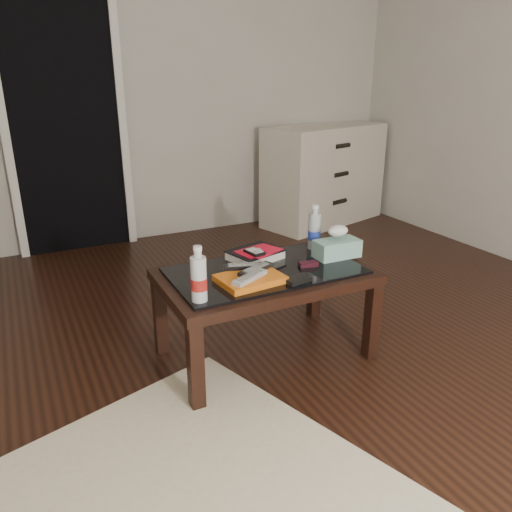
{
  "coord_description": "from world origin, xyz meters",
  "views": [
    {
      "loc": [
        -0.84,
        -1.63,
        1.35
      ],
      "look_at": [
        0.13,
        0.31,
        0.55
      ],
      "focal_mm": 35.0,
      "sensor_mm": 36.0,
      "label": 1
    }
  ],
  "objects_px": {
    "dresser": "(324,175)",
    "tissue_box": "(337,248)",
    "water_bottle_right": "(314,227)",
    "textbook": "(255,255)",
    "coffee_table": "(265,282)",
    "water_bottle_left": "(199,274)"
  },
  "relations": [
    {
      "from": "dresser",
      "to": "tissue_box",
      "type": "height_order",
      "value": "dresser"
    },
    {
      "from": "water_bottle_right",
      "to": "tissue_box",
      "type": "height_order",
      "value": "water_bottle_right"
    },
    {
      "from": "dresser",
      "to": "textbook",
      "type": "relative_size",
      "value": 5.16
    },
    {
      "from": "coffee_table",
      "to": "water_bottle_left",
      "type": "distance_m",
      "value": 0.48
    },
    {
      "from": "dresser",
      "to": "water_bottle_right",
      "type": "xyz_separation_m",
      "value": [
        -1.24,
        -1.74,
        0.13
      ]
    },
    {
      "from": "textbook",
      "to": "tissue_box",
      "type": "xyz_separation_m",
      "value": [
        0.39,
        -0.16,
        0.02
      ]
    },
    {
      "from": "water_bottle_left",
      "to": "water_bottle_right",
      "type": "xyz_separation_m",
      "value": [
        0.78,
        0.34,
        0.0
      ]
    },
    {
      "from": "dresser",
      "to": "water_bottle_left",
      "type": "bearing_deg",
      "value": -149.81
    },
    {
      "from": "dresser",
      "to": "water_bottle_left",
      "type": "distance_m",
      "value": 2.9
    },
    {
      "from": "water_bottle_left",
      "to": "tissue_box",
      "type": "bearing_deg",
      "value": 12.29
    },
    {
      "from": "water_bottle_left",
      "to": "dresser",
      "type": "bearing_deg",
      "value": 45.91
    },
    {
      "from": "water_bottle_right",
      "to": "textbook",
      "type": "bearing_deg",
      "value": -179.05
    },
    {
      "from": "textbook",
      "to": "water_bottle_left",
      "type": "relative_size",
      "value": 1.05
    },
    {
      "from": "textbook",
      "to": "water_bottle_left",
      "type": "distance_m",
      "value": 0.55
    },
    {
      "from": "dresser",
      "to": "water_bottle_right",
      "type": "distance_m",
      "value": 2.14
    },
    {
      "from": "textbook",
      "to": "water_bottle_right",
      "type": "relative_size",
      "value": 1.05
    },
    {
      "from": "dresser",
      "to": "water_bottle_right",
      "type": "relative_size",
      "value": 5.42
    },
    {
      "from": "water_bottle_left",
      "to": "textbook",
      "type": "bearing_deg",
      "value": 38.34
    },
    {
      "from": "dresser",
      "to": "tissue_box",
      "type": "xyz_separation_m",
      "value": [
        -1.2,
        -1.9,
        0.06
      ]
    },
    {
      "from": "coffee_table",
      "to": "textbook",
      "type": "xyz_separation_m",
      "value": [
        0.02,
        0.15,
        0.09
      ]
    },
    {
      "from": "dresser",
      "to": "water_bottle_left",
      "type": "height_order",
      "value": "dresser"
    },
    {
      "from": "dresser",
      "to": "water_bottle_right",
      "type": "height_order",
      "value": "dresser"
    }
  ]
}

